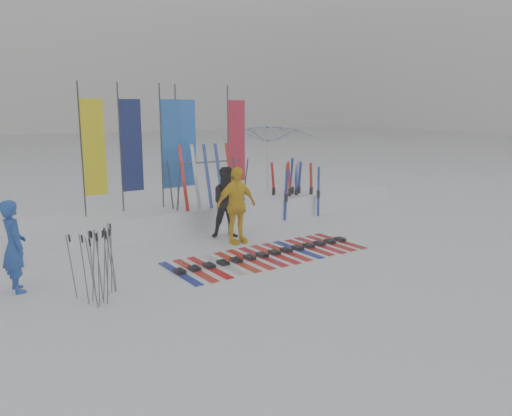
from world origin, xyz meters
TOP-DOWN VIEW (x-y plane):
  - ground at (0.00, 0.00)m, footprint 120.00×120.00m
  - snow_bank at (0.00, 4.60)m, footprint 14.00×1.60m
  - person_blue at (-4.68, 1.94)m, footprint 0.44×0.63m
  - person_black at (0.35, 3.03)m, footprint 1.06×0.96m
  - person_yellow at (0.23, 2.47)m, footprint 1.08×0.46m
  - tent_canopy at (3.35, 5.40)m, footprint 3.67×3.72m
  - ski_row at (0.22, 1.17)m, footprint 4.46×1.69m
  - pole_cluster at (-3.59, 0.71)m, footprint 0.81×0.66m
  - feather_flags at (-0.47, 4.79)m, footprint 4.70×0.16m
  - ski_rack at (0.46, 4.20)m, footprint 2.04×0.80m
  - upright_skis at (3.46, 4.26)m, footprint 1.31×1.04m

SIDE VIEW (x-z plane):
  - ground at x=0.00m, z-range 0.00..0.00m
  - ski_row at x=0.22m, z-range 0.00..0.07m
  - snow_bank at x=0.00m, z-range 0.00..0.60m
  - pole_cluster at x=-3.59m, z-range -0.02..1.23m
  - upright_skis at x=3.46m, z-range -0.05..1.63m
  - person_blue at x=-4.68m, z-range 0.00..1.64m
  - person_black at x=0.35m, z-range 0.00..1.77m
  - person_yellow at x=0.23m, z-range 0.00..1.83m
  - ski_rack at x=0.46m, z-range 0.77..2.00m
  - tent_canopy at x=3.35m, z-range 0.00..2.78m
  - feather_flags at x=-0.47m, z-range 0.64..3.84m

